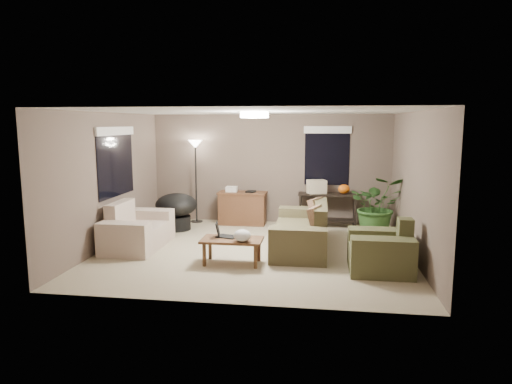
# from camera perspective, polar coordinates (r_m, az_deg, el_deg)

# --- Properties ---
(room_shell) EXTENTS (5.50, 5.50, 5.50)m
(room_shell) POSITION_cam_1_polar(r_m,az_deg,el_deg) (8.12, -0.20, 1.19)
(room_shell) COLOR #BCAC8C
(room_shell) RESTS_ON ground
(main_sofa) EXTENTS (0.95, 2.20, 0.85)m
(main_sofa) POSITION_cam_1_polar(r_m,az_deg,el_deg) (8.47, 5.88, -5.13)
(main_sofa) COLOR brown
(main_sofa) RESTS_ON ground
(throw_pillows) EXTENTS (0.40, 1.40, 0.47)m
(throw_pillows) POSITION_cam_1_polar(r_m,az_deg,el_deg) (8.38, 7.66, -2.81)
(throw_pillows) COLOR #8C7251
(throw_pillows) RESTS_ON main_sofa
(loveseat) EXTENTS (0.90, 1.60, 0.85)m
(loveseat) POSITION_cam_1_polar(r_m,az_deg,el_deg) (8.83, -14.71, -4.78)
(loveseat) COLOR beige
(loveseat) RESTS_ON ground
(armchair) EXTENTS (0.95, 1.00, 0.85)m
(armchair) POSITION_cam_1_polar(r_m,az_deg,el_deg) (7.46, 15.37, -7.27)
(armchair) COLOR #4D4F2F
(armchair) RESTS_ON ground
(coffee_table) EXTENTS (1.00, 0.55, 0.42)m
(coffee_table) POSITION_cam_1_polar(r_m,az_deg,el_deg) (7.55, -3.02, -6.31)
(coffee_table) COLOR brown
(coffee_table) RESTS_ON ground
(laptop) EXTENTS (0.40, 0.31, 0.24)m
(laptop) POSITION_cam_1_polar(r_m,az_deg,el_deg) (7.65, -4.12, -5.18)
(laptop) COLOR black
(laptop) RESTS_ON coffee_table
(plastic_bag) EXTENTS (0.36, 0.34, 0.20)m
(plastic_bag) POSITION_cam_1_polar(r_m,az_deg,el_deg) (7.33, -1.72, -5.46)
(plastic_bag) COLOR white
(plastic_bag) RESTS_ON coffee_table
(desk) EXTENTS (1.10, 0.50, 0.75)m
(desk) POSITION_cam_1_polar(r_m,az_deg,el_deg) (10.42, -1.70, -2.01)
(desk) COLOR brown
(desk) RESTS_ON ground
(desk_papers) EXTENTS (0.69, 0.28, 0.12)m
(desk_papers) POSITION_cam_1_polar(r_m,az_deg,el_deg) (10.37, -2.57, 0.30)
(desk_papers) COLOR silver
(desk_papers) RESTS_ON desk
(console_table) EXTENTS (1.30, 0.40, 0.75)m
(console_table) POSITION_cam_1_polar(r_m,az_deg,el_deg) (10.32, 8.92, -1.89)
(console_table) COLOR black
(console_table) RESTS_ON ground
(pumpkin) EXTENTS (0.34, 0.34, 0.21)m
(pumpkin) POSITION_cam_1_polar(r_m,az_deg,el_deg) (10.26, 10.93, 0.36)
(pumpkin) COLOR orange
(pumpkin) RESTS_ON console_table
(cardboard_box) EXTENTS (0.47, 0.40, 0.30)m
(cardboard_box) POSITION_cam_1_polar(r_m,az_deg,el_deg) (10.24, 7.58, 0.68)
(cardboard_box) COLOR beige
(cardboard_box) RESTS_ON console_table
(papasan_chair) EXTENTS (1.07, 1.07, 0.80)m
(papasan_chair) POSITION_cam_1_polar(r_m,az_deg,el_deg) (10.04, -9.91, -2.05)
(papasan_chair) COLOR black
(papasan_chair) RESTS_ON ground
(floor_lamp) EXTENTS (0.32, 0.32, 1.91)m
(floor_lamp) POSITION_cam_1_polar(r_m,az_deg,el_deg) (10.62, -7.58, 4.75)
(floor_lamp) COLOR black
(floor_lamp) RESTS_ON ground
(ceiling_fixture) EXTENTS (0.50, 0.50, 0.10)m
(ceiling_fixture) POSITION_cam_1_polar(r_m,az_deg,el_deg) (8.05, -0.20, 9.61)
(ceiling_fixture) COLOR white
(ceiling_fixture) RESTS_ON room_shell
(houseplant) EXTENTS (1.12, 1.24, 0.97)m
(houseplant) POSITION_cam_1_polar(r_m,az_deg,el_deg) (9.74, 14.92, -2.42)
(houseplant) COLOR #2D5923
(houseplant) RESTS_ON ground
(cat_scratching_post) EXTENTS (0.32, 0.32, 0.50)m
(cat_scratching_post) POSITION_cam_1_polar(r_m,az_deg,el_deg) (8.21, 16.78, -6.47)
(cat_scratching_post) COLOR tan
(cat_scratching_post) RESTS_ON ground
(window_left) EXTENTS (0.05, 1.56, 1.33)m
(window_left) POSITION_cam_1_polar(r_m,az_deg,el_deg) (9.15, -17.13, 5.00)
(window_left) COLOR black
(window_left) RESTS_ON room_shell
(window_back) EXTENTS (1.06, 0.05, 1.33)m
(window_back) POSITION_cam_1_polar(r_m,az_deg,el_deg) (10.46, 8.89, 5.70)
(window_back) COLOR black
(window_back) RESTS_ON room_shell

